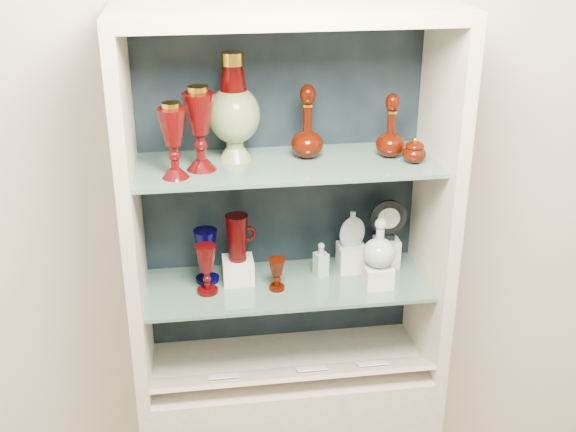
{
  "coord_description": "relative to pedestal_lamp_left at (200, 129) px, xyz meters",
  "views": [
    {
      "loc": [
        -0.29,
        -0.52,
        2.21
      ],
      "look_at": [
        0.0,
        1.53,
        1.3
      ],
      "focal_mm": 45.0,
      "sensor_mm": 36.0,
      "label": 1
    }
  ],
  "objects": [
    {
      "name": "cobalt_goblet",
      "position": [
        0.0,
        0.08,
        -0.45
      ],
      "size": [
        0.1,
        0.1,
        0.18
      ],
      "primitive_type": null,
      "rotation": [
        0.0,
        0.0,
        -0.39
      ],
      "color": "#04013A",
      "rests_on": "shelf_lower"
    },
    {
      "name": "riser_cameo_medallion",
      "position": [
        0.62,
        0.1,
        -0.5
      ],
      "size": [
        0.08,
        0.08,
        0.1
      ],
      "primitive_type": "cube",
      "color": "silver",
      "rests_on": "shelf_lower"
    },
    {
      "name": "ruby_decanter_a",
      "position": [
        0.33,
        0.06,
        0.0
      ],
      "size": [
        0.12,
        0.12,
        0.26
      ],
      "primitive_type": null,
      "rotation": [
        0.0,
        0.0,
        0.27
      ],
      "color": "#440D02",
      "rests_on": "shelf_upper"
    },
    {
      "name": "cabinet_side_left",
      "position": [
        -0.22,
        0.0,
        -0.27
      ],
      "size": [
        0.04,
        0.4,
        1.15
      ],
      "primitive_type": "cube",
      "color": "#BFB5A1",
      "rests_on": "cabinet_base"
    },
    {
      "name": "shelf_lower",
      "position": [
        0.26,
        0.02,
        -0.55
      ],
      "size": [
        0.92,
        0.34,
        0.01
      ],
      "primitive_type": "cube",
      "color": "slate",
      "rests_on": "cabinet_side_left"
    },
    {
      "name": "ruby_goblet_tall",
      "position": [
        -0.0,
        -0.0,
        -0.46
      ],
      "size": [
        0.07,
        0.07,
        0.17
      ],
      "primitive_type": null,
      "rotation": [
        0.0,
        0.0,
        -0.0
      ],
      "color": "#460505",
      "rests_on": "shelf_lower"
    },
    {
      "name": "wall_back",
      "position": [
        0.26,
        0.22,
        -0.2
      ],
      "size": [
        3.5,
        0.02,
        2.8
      ],
      "primitive_type": "cube",
      "color": "silver",
      "rests_on": "ground"
    },
    {
      "name": "label_card_2",
      "position": [
        0.53,
        -0.11,
        -0.8
      ],
      "size": [
        0.1,
        0.06,
        0.03
      ],
      "primitive_type": "cube",
      "rotation": [
        -0.44,
        0.0,
        0.0
      ],
      "color": "white",
      "rests_on": "label_ledge"
    },
    {
      "name": "riser_ruby_pitcher",
      "position": [
        0.1,
        0.06,
        -0.51
      ],
      "size": [
        0.1,
        0.1,
        0.08
      ],
      "primitive_type": "cube",
      "color": "silver",
      "rests_on": "shelf_lower"
    },
    {
      "name": "riser_flat_flask",
      "position": [
        0.49,
        0.09,
        -0.5
      ],
      "size": [
        0.09,
        0.09,
        0.09
      ],
      "primitive_type": "cube",
      "color": "silver",
      "rests_on": "shelf_lower"
    },
    {
      "name": "cabinet_top_cap",
      "position": [
        0.26,
        0.0,
        0.32
      ],
      "size": [
        1.0,
        0.4,
        0.04
      ],
      "primitive_type": "cube",
      "color": "#BFB5A1",
      "rests_on": "cabinet_side_left"
    },
    {
      "name": "shelf_upper",
      "position": [
        0.26,
        0.02,
        -0.13
      ],
      "size": [
        0.92,
        0.34,
        0.01
      ],
      "primitive_type": "cube",
      "color": "slate",
      "rests_on": "cabinet_side_left"
    },
    {
      "name": "ruby_pitcher",
      "position": [
        0.1,
        0.06,
        -0.39
      ],
      "size": [
        0.13,
        0.1,
        0.16
      ],
      "primitive_type": null,
      "rotation": [
        0.0,
        0.0,
        0.2
      ],
      "color": "#460505",
      "rests_on": "riser_ruby_pitcher"
    },
    {
      "name": "label_ledge",
      "position": [
        0.26,
        -0.11,
        -0.82
      ],
      "size": [
        0.92,
        0.17,
        0.09
      ],
      "primitive_type": "cube",
      "rotation": [
        -0.44,
        0.0,
        0.0
      ],
      "color": "#BFB5A1",
      "rests_on": "cabinet_base"
    },
    {
      "name": "pedestal_lamp_right",
      "position": [
        -0.08,
        -0.06,
        -0.02
      ],
      "size": [
        0.11,
        0.11,
        0.22
      ],
      "primitive_type": null,
      "rotation": [
        0.0,
        0.0,
        -0.4
      ],
      "color": "#460505",
      "rests_on": "shelf_upper"
    },
    {
      "name": "clear_round_decanter",
      "position": [
        0.55,
        -0.03,
        -0.4
      ],
      "size": [
        0.14,
        0.14,
        0.16
      ],
      "primitive_type": null,
      "rotation": [
        0.0,
        0.0,
        0.35
      ],
      "color": "#A0B6BB",
      "rests_on": "riser_clear_round_decanter"
    },
    {
      "name": "cameo_medallion",
      "position": [
        0.62,
        0.1,
        -0.37
      ],
      "size": [
        0.13,
        0.05,
        0.15
      ],
      "primitive_type": null,
      "rotation": [
        0.0,
        0.0,
        -0.06
      ],
      "color": "black",
      "rests_on": "riser_cameo_medallion"
    },
    {
      "name": "clear_square_bottle",
      "position": [
        0.38,
        0.06,
        -0.49
      ],
      "size": [
        0.05,
        0.05,
        0.12
      ],
      "primitive_type": null,
      "rotation": [
        0.0,
        0.0,
        0.31
      ],
      "color": "#A0B6BB",
      "rests_on": "shelf_lower"
    },
    {
      "name": "cabinet_back_panel",
      "position": [
        0.26,
        0.19,
        -0.27
      ],
      "size": [
        0.98,
        0.02,
        1.15
      ],
      "primitive_type": "cube",
      "color": "black",
      "rests_on": "cabinet_base"
    },
    {
      "name": "enamel_urn",
      "position": [
        0.11,
        0.08,
        0.04
      ],
      "size": [
        0.21,
        0.21,
        0.33
      ],
      "primitive_type": null,
      "rotation": [
        0.0,
        0.0,
        -0.43
      ],
      "color": "#0E4715",
      "rests_on": "shelf_upper"
    },
    {
      "name": "riser_clear_round_decanter",
      "position": [
        0.55,
        -0.03,
        -0.51
      ],
      "size": [
        0.09,
        0.09,
        0.07
      ],
      "primitive_type": "cube",
      "color": "silver",
      "rests_on": "shelf_lower"
    },
    {
      "name": "pedestal_lamp_left",
      "position": [
        0.0,
        0.0,
        0.0
      ],
      "size": [
        0.12,
        0.12,
        0.25
      ],
      "primitive_type": null,
      "rotation": [
        0.0,
        0.0,
        -0.28
      ],
      "color": "#460505",
      "rests_on": "shelf_upper"
    },
    {
      "name": "ruby_goblet_small",
      "position": [
        0.22,
        -0.01,
        -0.49
      ],
      "size": [
        0.07,
        0.07,
        0.11
      ],
      "primitive_type": null,
      "rotation": [
        0.0,
        0.0,
        -0.2
      ],
      "color": "#440D02",
      "rests_on": "shelf_lower"
    },
    {
      "name": "flat_flask",
      "position": [
        0.49,
        0.09,
        -0.39
      ],
      "size": [
        0.1,
        0.06,
        0.13
      ],
      "primitive_type": null,
      "rotation": [
        0.0,
        0.0,
        0.21
      ],
      "color": "#A3AAB7",
      "rests_on": "riser_flat_flask"
    },
    {
      "name": "lidded_bowl",
      "position": [
        0.65,
        -0.03,
        -0.08
      ],
      "size": [
        0.08,
        0.08,
        0.08
      ],
      "primitive_type": null,
      "rotation": [
        0.0,
        0.0,
        -0.09
      ],
      "color": "#440D02",
      "rests_on": "shelf_upper"
    },
    {
      "name": "ruby_decanter_b",
      "position": [
        0.59,
        0.03,
        -0.02
      ],
      "size": [
        0.11,
        0.11,
        0.21
      ],
      "primitive_type": null,
      "rotation": [
        0.0,
        0.0,
        -0.23
      ],
      "color": "#440D02",
      "rests_on": "shelf_upper"
    },
    {
      "name": "cabinet_side_right",
      "position": [
        0.74,
        0.0,
        -0.27
      ],
      "size": [
        0.04,
        0.4,
        1.15
      ],
      "primitive_type": "cube",
      "color": "#BFB5A1",
      "rests_on": "cabinet_base"
    },
    {
      "name": "label_card_1",
      "position": [
        0.32,
        -0.11,
        -0.8
      ],
      "size": [
        0.1,
        0.06,
        0.03
      ],
      "primitive_type": "cube",
      "rotation": [
        -0.44,
        0.0,
        0.0
      ],
      "color": "white",
      "rests_on": "label_ledge"
    },
    {
      "name": "label_card_0",
      "position": [
        0.03,
        -0.11,
        -0.8
      ],
      "size": [
        0.1,
        0.06,
        0.03
      ],
      "primitive_type": "cube",
      "rotation": [
        -0.44,
        0.0,
        0.0
      ],
      "color": "white",
      "rests_on": "label_ledge"
    }
  ]
}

